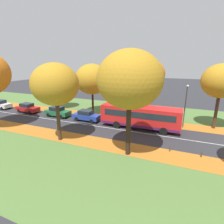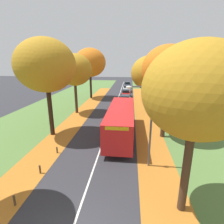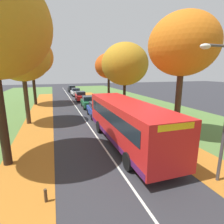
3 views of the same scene
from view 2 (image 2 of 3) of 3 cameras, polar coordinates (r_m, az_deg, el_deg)
name	(u,v)px [view 2 (image 2 of 3)]	position (r m, az deg, el deg)	size (l,w,h in m)	color
grass_verge_left	(55,111)	(28.74, -18.21, 0.36)	(12.00, 90.00, 0.01)	#517538
leaf_litter_left	(70,126)	(21.77, -13.42, -4.32)	(2.80, 60.00, 0.00)	#B26B23
grass_verge_right	(176,115)	(27.10, 20.11, -0.78)	(12.00, 90.00, 0.01)	#517538
leaf_litter_right	(147,129)	(20.68, 11.51, -5.30)	(2.80, 60.00, 0.00)	#B26B23
road_centre_line	(113,113)	(26.37, 0.36, -0.21)	(0.12, 80.00, 0.01)	silver
tree_left_near	(46,66)	(18.33, -20.83, 13.97)	(5.72, 5.72, 9.69)	black
tree_left_mid	(74,70)	(25.87, -12.18, 13.28)	(4.98, 4.98, 8.56)	#422D1E
tree_left_far	(90,63)	(36.43, -7.19, 15.69)	(6.27, 6.27, 10.01)	black
tree_right_nearest	(197,92)	(8.39, 26.00, 6.00)	(4.77, 4.77, 8.44)	#422D1E
tree_right_near	(168,69)	(17.45, 17.84, 13.14)	(4.86, 4.86, 9.01)	#422D1E
tree_right_mid	(150,73)	(26.26, 12.37, 12.31)	(5.50, 5.50, 8.32)	black
tree_right_far	(148,70)	(33.87, 11.73, 13.26)	(4.38, 4.38, 7.88)	black
bollard_second	(14,201)	(11.78, -29.25, -23.91)	(0.12, 0.12, 0.63)	#4C3823
bollard_third	(40,169)	(13.67, -22.46, -16.93)	(0.12, 0.12, 0.63)	#4C3823
bollard_fourth	(57,150)	(15.83, -17.51, -11.76)	(0.12, 0.12, 0.56)	#4C3823
streetlamp_right	(147,118)	(12.30, 11.23, -1.96)	(1.89, 0.28, 6.00)	#47474C
bus	(121,120)	(17.99, 2.94, -2.57)	(2.71, 10.41, 2.98)	red
car_blue_lead	(123,108)	(26.05, 3.74, 1.40)	(1.90, 4.26, 1.62)	#233D9E
car_green_following	(125,100)	(31.35, 4.35, 3.96)	(1.88, 4.25, 1.62)	#1E6038
car_red_third_in_line	(126,93)	(37.68, 4.57, 6.07)	(1.92, 4.27, 1.62)	#B21919
car_white_fourth_in_line	(127,89)	(44.50, 4.82, 7.65)	(1.89, 4.26, 1.62)	silver
car_black_trailing	(127,84)	(52.18, 5.05, 8.94)	(1.88, 4.25, 1.62)	black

